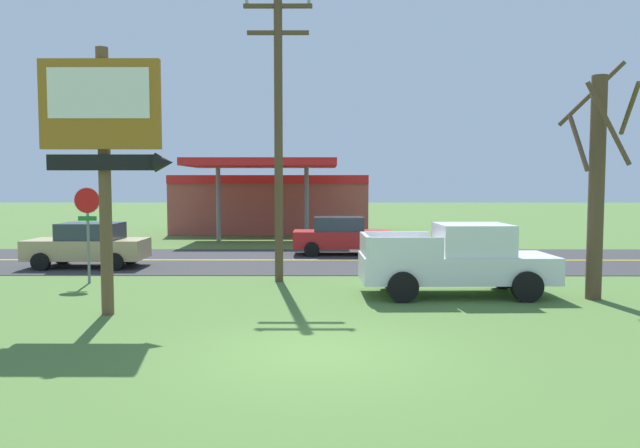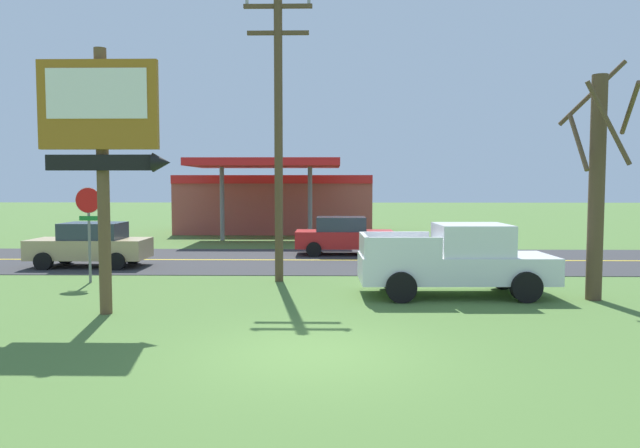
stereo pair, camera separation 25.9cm
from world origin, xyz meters
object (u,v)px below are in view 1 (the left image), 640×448
Objects in this scene: bare_tree at (597,180)px; car_tan_mid_lane at (88,245)px; motel_sign at (105,134)px; gas_station at (271,202)px; utility_pole at (278,127)px; pickup_white_parked_on_lawn at (458,260)px; car_red_near_lane at (341,236)px; stop_sign at (88,218)px.

bare_tree is 17.00m from car_tan_mid_lane.
motel_sign is 0.51× the size of gas_station.
pickup_white_parked_on_lawn is (5.08, -2.29, -3.85)m from utility_pole.
pickup_white_parked_on_lawn is 1.25× the size of car_red_near_lane.
motel_sign reaches higher than car_tan_mid_lane.
bare_tree is 1.21× the size of pickup_white_parked_on_lawn.
motel_sign is 12.37m from bare_tree.
gas_station is at bearing 71.98° from car_tan_mid_lane.
bare_tree reaches higher than motel_sign.
stop_sign is at bearing -136.99° from car_red_near_lane.
car_tan_mid_lane is at bearing 156.46° from pickup_white_parked_on_lawn.
pickup_white_parked_on_lawn is (10.91, -1.90, -1.06)m from stop_sign.
stop_sign is 14.64m from bare_tree.
bare_tree is 0.53× the size of gas_station.
gas_station is (1.67, 24.21, -2.24)m from motel_sign.
pickup_white_parked_on_lawn is 13.42m from car_tan_mid_lane.
car_tan_mid_lane is (-5.29, -16.27, -1.11)m from gas_station.
car_red_near_lane and car_tan_mid_lane have the same top height.
utility_pole is 1.41× the size of bare_tree.
car_red_near_lane is at bearing -71.57° from gas_station.
bare_tree reaches higher than pickup_white_parked_on_lawn.
gas_station is 2.86× the size of car_red_near_lane.
utility_pole is (3.59, 4.87, 0.63)m from motel_sign.
gas_station is 2.86× the size of car_tan_mid_lane.
bare_tree is 1.52× the size of car_tan_mid_lane.
car_red_near_lane is at bearing 122.87° from bare_tree.
bare_tree is 24.55m from gas_station.
gas_station is (3.91, 19.73, -0.08)m from stop_sign.
stop_sign is at bearing -101.20° from gas_station.
motel_sign is at bearing -63.47° from stop_sign.
stop_sign is 0.70× the size of car_red_near_lane.
pickup_white_parked_on_lawn is (-3.48, 0.54, -2.18)m from bare_tree.
utility_pole reaches higher than bare_tree.
utility_pole is 6.78m from pickup_white_parked_on_lawn.
gas_station is 2.29× the size of pickup_white_parked_on_lawn.
pickup_white_parked_on_lawn is at bearing -23.54° from car_tan_mid_lane.
motel_sign is 0.69× the size of utility_pole.
utility_pole is 8.79m from car_tan_mid_lane.
car_red_near_lane is at bearing 64.22° from motel_sign.
stop_sign is (-2.23, 4.47, -2.16)m from motel_sign.
motel_sign is 1.46× the size of car_red_near_lane.
stop_sign is 0.25× the size of gas_station.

